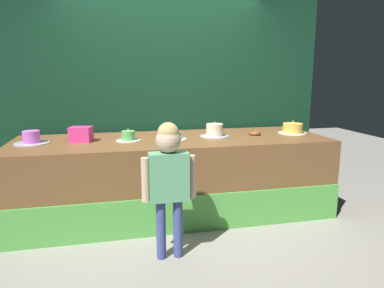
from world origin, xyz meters
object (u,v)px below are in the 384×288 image
(cake_left, at_px, (128,137))
(cake_right, at_px, (215,131))
(pink_box, at_px, (81,134))
(cake_far_right, at_px, (293,129))
(donut, at_px, (255,133))
(cake_far_left, at_px, (31,138))
(cake_center, at_px, (174,137))
(child_figure, at_px, (169,172))

(cake_left, distance_m, cake_right, 0.98)
(pink_box, xyz_separation_m, cake_far_right, (2.45, -0.02, -0.02))
(donut, bearing_deg, cake_far_right, 0.05)
(cake_far_left, bearing_deg, cake_left, -3.70)
(cake_left, xyz_separation_m, cake_right, (0.98, 0.05, 0.02))
(pink_box, relative_size, cake_far_left, 0.63)
(pink_box, xyz_separation_m, cake_center, (0.98, -0.11, -0.04))
(cake_center, bearing_deg, cake_far_right, 3.26)
(pink_box, relative_size, cake_center, 0.79)
(pink_box, distance_m, cake_far_left, 0.49)
(cake_far_right, bearing_deg, child_figure, -148.94)
(cake_center, bearing_deg, donut, 4.85)
(donut, xyz_separation_m, cake_left, (-1.47, -0.04, 0.02))
(cake_far_left, height_order, cake_far_right, cake_far_right)
(donut, relative_size, cake_far_right, 0.44)
(child_figure, height_order, donut, child_figure)
(child_figure, relative_size, cake_far_right, 3.51)
(child_figure, bearing_deg, donut, 40.37)
(child_figure, bearing_deg, cake_left, 106.19)
(donut, distance_m, cake_right, 0.49)
(pink_box, bearing_deg, cake_far_left, -179.57)
(cake_center, relative_size, cake_right, 0.83)
(pink_box, relative_size, cake_far_right, 0.64)
(child_figure, relative_size, cake_right, 3.58)
(cake_center, xyz_separation_m, cake_right, (0.49, 0.09, 0.03))
(pink_box, xyz_separation_m, donut, (1.96, -0.02, -0.06))
(donut, height_order, cake_far_left, cake_far_left)
(child_figure, distance_m, cake_far_left, 1.64)
(child_figure, xyz_separation_m, cake_center, (0.21, 0.93, 0.14))
(pink_box, bearing_deg, child_figure, -53.31)
(pink_box, relative_size, donut, 1.47)
(cake_far_left, relative_size, cake_left, 1.31)
(child_figure, height_order, cake_right, child_figure)
(pink_box, xyz_separation_m, cake_right, (1.47, -0.01, -0.01))
(pink_box, relative_size, cake_right, 0.66)
(cake_right, distance_m, cake_far_right, 0.98)
(cake_left, relative_size, cake_center, 0.96)
(cake_far_left, distance_m, cake_left, 0.98)
(cake_far_left, bearing_deg, cake_right, -0.27)
(donut, bearing_deg, cake_right, 178.75)
(donut, xyz_separation_m, cake_far_left, (-2.45, 0.02, 0.03))
(cake_far_left, bearing_deg, cake_center, -4.01)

